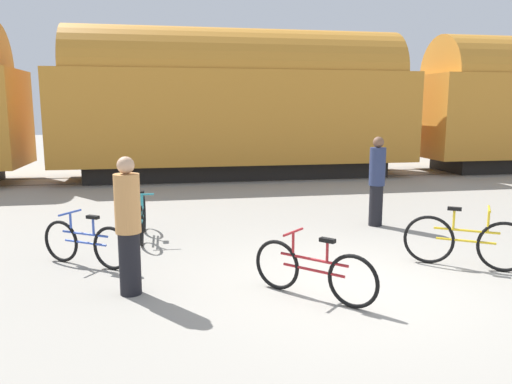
# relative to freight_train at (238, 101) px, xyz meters

# --- Properties ---
(ground_plane) EXTENTS (80.00, 80.00, 0.00)m
(ground_plane) POSITION_rel_freight_train_xyz_m (-0.00, -10.92, -2.59)
(ground_plane) COLOR gray
(freight_train) EXTENTS (37.84, 2.97, 4.98)m
(freight_train) POSITION_rel_freight_train_xyz_m (0.00, 0.00, 0.00)
(freight_train) COLOR black
(freight_train) RESTS_ON ground_plane
(rail_near) EXTENTS (49.84, 0.07, 0.01)m
(rail_near) POSITION_rel_freight_train_xyz_m (-0.00, -0.72, -2.58)
(rail_near) COLOR #4C4238
(rail_near) RESTS_ON ground_plane
(rail_far) EXTENTS (49.84, 0.07, 0.01)m
(rail_far) POSITION_rel_freight_train_xyz_m (-0.00, 0.72, -2.58)
(rail_far) COLOR #4C4238
(rail_far) RESTS_ON ground_plane
(bicycle_maroon) EXTENTS (1.26, 1.31, 0.84)m
(bicycle_maroon) POSITION_rel_freight_train_xyz_m (-0.72, -11.22, -2.23)
(bicycle_maroon) COLOR black
(bicycle_maroon) RESTS_ON ground_plane
(bicycle_yellow) EXTENTS (1.54, 1.04, 0.95)m
(bicycle_yellow) POSITION_rel_freight_train_xyz_m (1.90, -10.45, -2.19)
(bicycle_yellow) COLOR black
(bicycle_yellow) RESTS_ON ground_plane
(bicycle_teal) EXTENTS (0.46, 1.76, 0.89)m
(bicycle_teal) POSITION_rel_freight_train_xyz_m (-2.96, -7.80, -2.21)
(bicycle_teal) COLOR black
(bicycle_teal) RESTS_ON ground_plane
(bicycle_blue) EXTENTS (1.39, 0.96, 0.82)m
(bicycle_blue) POSITION_rel_freight_train_xyz_m (-3.76, -9.31, -2.24)
(bicycle_blue) COLOR black
(bicycle_blue) RESTS_ON ground_plane
(person_in_navy) EXTENTS (0.32, 0.32, 1.82)m
(person_in_navy) POSITION_rel_freight_train_xyz_m (1.70, -7.66, -1.67)
(person_in_navy) COLOR black
(person_in_navy) RESTS_ON ground_plane
(person_in_tan) EXTENTS (0.33, 0.33, 1.80)m
(person_in_tan) POSITION_rel_freight_train_xyz_m (-3.01, -10.64, -1.68)
(person_in_tan) COLOR black
(person_in_tan) RESTS_ON ground_plane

